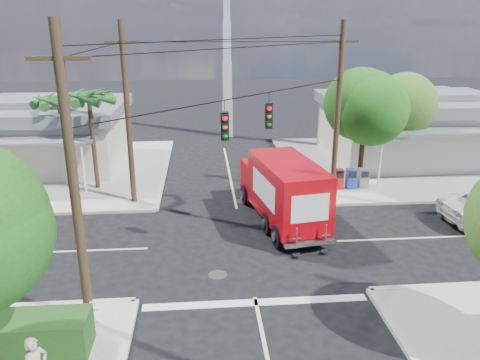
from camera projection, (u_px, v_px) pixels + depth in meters
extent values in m
plane|color=black|center=(244.00, 245.00, 19.64)|extent=(120.00, 120.00, 0.00)
cube|color=#A59F95|center=(394.00, 163.00, 30.88)|extent=(14.00, 14.00, 0.14)
cube|color=#BCB7A7|center=(290.00, 165.00, 30.32)|extent=(0.25, 14.00, 0.14)
cube|color=#BCB7A7|center=(448.00, 201.00, 24.27)|extent=(14.00, 0.25, 0.14)
cube|color=#A59F95|center=(52.00, 171.00, 29.13)|extent=(14.00, 14.00, 0.14)
cube|color=#BCB7A7|center=(165.00, 168.00, 29.68)|extent=(0.25, 14.00, 0.14)
cube|color=#BCB7A7|center=(9.00, 215.00, 22.52)|extent=(14.00, 0.25, 0.14)
cube|color=beige|center=(229.00, 173.00, 29.08)|extent=(0.12, 12.00, 0.01)
cube|color=beige|center=(471.00, 236.00, 20.44)|extent=(12.00, 0.12, 0.01)
cube|color=silver|center=(256.00, 302.00, 15.58)|extent=(7.50, 0.40, 0.01)
cube|color=silver|center=(413.00, 133.00, 31.38)|extent=(11.00, 8.00, 3.40)
cube|color=slate|center=(416.00, 102.00, 30.73)|extent=(11.80, 8.80, 0.70)
cube|color=slate|center=(417.00, 95.00, 30.57)|extent=(6.05, 4.40, 0.50)
cube|color=slate|center=(453.00, 131.00, 26.37)|extent=(9.90, 1.80, 0.15)
cylinder|color=silver|center=(380.00, 162.00, 25.73)|extent=(0.12, 0.12, 2.90)
cube|color=beige|center=(40.00, 140.00, 29.93)|extent=(10.00, 8.00, 3.20)
cube|color=slate|center=(36.00, 109.00, 29.31)|extent=(10.80, 8.80, 0.70)
cube|color=slate|center=(34.00, 101.00, 29.15)|extent=(5.50, 4.40, 0.50)
cube|color=slate|center=(8.00, 141.00, 24.95)|extent=(9.00, 1.80, 0.15)
cylinder|color=silver|center=(83.00, 168.00, 24.95)|extent=(0.12, 0.12, 2.70)
cube|color=silver|center=(228.00, 118.00, 38.09)|extent=(0.80, 0.80, 3.00)
cube|color=silver|center=(227.00, 80.00, 37.13)|extent=(0.70, 0.70, 3.00)
cube|color=silver|center=(227.00, 41.00, 36.17)|extent=(0.60, 0.60, 3.00)
cube|color=silver|center=(227.00, 0.00, 35.21)|extent=(0.50, 0.50, 3.00)
cylinder|color=#422D1C|center=(362.00, 149.00, 25.94)|extent=(0.28, 0.28, 4.10)
sphere|color=#1E5019|center=(366.00, 103.00, 25.12)|extent=(4.10, 4.10, 4.10)
sphere|color=#1E5019|center=(358.00, 98.00, 25.19)|extent=(3.33, 3.33, 3.33)
sphere|color=#1E5019|center=(374.00, 106.00, 24.90)|extent=(3.58, 3.58, 3.58)
cylinder|color=#422D1C|center=(391.00, 143.00, 28.30)|extent=(0.28, 0.28, 3.58)
sphere|color=#37661E|center=(395.00, 106.00, 27.59)|extent=(3.58, 3.58, 3.58)
sphere|color=#37661E|center=(388.00, 102.00, 27.67)|extent=(2.91, 2.91, 2.91)
sphere|color=#37661E|center=(403.00, 109.00, 27.37)|extent=(3.14, 3.14, 3.14)
cylinder|color=#422D1C|center=(93.00, 144.00, 25.28)|extent=(0.24, 0.24, 5.00)
cone|color=#235A21|center=(106.00, 95.00, 24.52)|extent=(0.50, 2.06, 0.98)
cone|color=#235A21|center=(102.00, 93.00, 25.16)|extent=(1.92, 1.68, 0.98)
cone|color=#235A21|center=(88.00, 93.00, 25.26)|extent=(2.12, 0.95, 0.98)
cone|color=#235A21|center=(75.00, 95.00, 24.75)|extent=(1.34, 2.07, 0.98)
cone|color=#235A21|center=(71.00, 97.00, 24.02)|extent=(1.34, 2.07, 0.98)
cone|color=#235A21|center=(81.00, 98.00, 23.60)|extent=(2.12, 0.95, 0.98)
cone|color=#235A21|center=(97.00, 97.00, 23.83)|extent=(1.92, 1.68, 0.98)
cylinder|color=#422D1C|center=(64.00, 141.00, 26.60)|extent=(0.24, 0.24, 4.60)
cone|color=#235A21|center=(75.00, 99.00, 25.91)|extent=(0.50, 2.06, 0.98)
cone|color=#235A21|center=(72.00, 97.00, 26.54)|extent=(1.92, 1.68, 0.98)
cone|color=#235A21|center=(59.00, 97.00, 26.65)|extent=(2.12, 0.95, 0.98)
cone|color=#235A21|center=(45.00, 98.00, 26.14)|extent=(1.34, 2.07, 0.98)
cone|color=#235A21|center=(41.00, 100.00, 25.40)|extent=(1.34, 2.07, 0.98)
cone|color=#235A21|center=(50.00, 102.00, 24.99)|extent=(2.12, 0.95, 0.98)
cone|color=#235A21|center=(65.00, 101.00, 25.21)|extent=(1.92, 1.68, 0.98)
cylinder|color=#473321|center=(74.00, 189.00, 12.88)|extent=(0.28, 0.28, 9.00)
cube|color=#473321|center=(58.00, 58.00, 11.76)|extent=(1.60, 0.12, 0.12)
cylinder|color=#473321|center=(337.00, 114.00, 23.53)|extent=(0.28, 0.28, 9.00)
cube|color=#473321|center=(342.00, 41.00, 22.41)|extent=(1.60, 0.12, 0.12)
cylinder|color=#473321|center=(128.00, 117.00, 22.70)|extent=(0.28, 0.28, 9.00)
cube|color=#473321|center=(122.00, 42.00, 21.58)|extent=(1.60, 0.12, 0.12)
cylinder|color=black|center=(244.00, 97.00, 17.66)|extent=(10.43, 10.43, 0.04)
cube|color=black|center=(225.00, 126.00, 17.14)|extent=(0.30, 0.24, 1.05)
sphere|color=red|center=(225.00, 118.00, 16.91)|extent=(0.20, 0.20, 0.20)
cube|color=black|center=(269.00, 116.00, 19.09)|extent=(0.30, 0.24, 1.05)
sphere|color=red|center=(269.00, 108.00, 18.85)|extent=(0.20, 0.20, 0.20)
cube|color=silver|center=(93.00, 317.00, 13.75)|extent=(0.09, 0.06, 1.00)
cube|color=#A21911|center=(338.00, 179.00, 25.74)|extent=(0.50, 0.50, 1.10)
cube|color=#19389E|center=(351.00, 179.00, 25.79)|extent=(0.50, 0.50, 1.10)
cube|color=slate|center=(363.00, 178.00, 25.85)|extent=(0.50, 0.50, 1.10)
cube|color=black|center=(281.00, 211.00, 21.87)|extent=(3.16, 7.14, 0.22)
cube|color=#BB040E|center=(264.00, 179.00, 24.12)|extent=(2.35, 1.84, 1.95)
cube|color=black|center=(260.00, 169.00, 24.58)|extent=(1.87, 0.53, 0.84)
cube|color=silver|center=(259.00, 185.00, 25.05)|extent=(2.02, 0.45, 0.31)
cube|color=#BB040E|center=(287.00, 190.00, 20.72)|extent=(3.04, 5.43, 2.56)
cube|color=white|center=(311.00, 185.00, 20.94)|extent=(0.55, 3.14, 1.15)
cube|color=white|center=(263.00, 189.00, 20.41)|extent=(0.55, 3.14, 1.15)
cube|color=white|center=(310.00, 208.00, 18.31)|extent=(1.57, 0.29, 1.15)
cube|color=silver|center=(310.00, 243.00, 18.67)|extent=(2.13, 0.57, 0.16)
cube|color=silver|center=(296.00, 238.00, 18.30)|extent=(0.40, 0.12, 0.88)
cube|color=silver|center=(326.00, 235.00, 18.60)|extent=(0.40, 0.12, 0.88)
cylinder|color=black|center=(245.00, 194.00, 23.99)|extent=(0.44, 1.01, 0.97)
cylinder|color=black|center=(283.00, 191.00, 24.47)|extent=(0.44, 1.01, 0.97)
cylinder|color=black|center=(278.00, 236.00, 19.28)|extent=(0.44, 1.01, 0.97)
cylinder|color=black|center=(324.00, 231.00, 19.76)|extent=(0.44, 1.01, 0.97)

